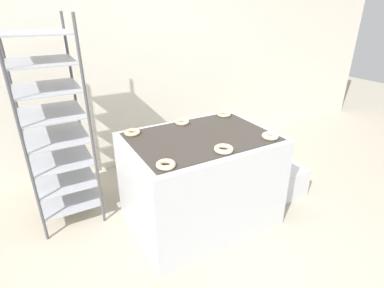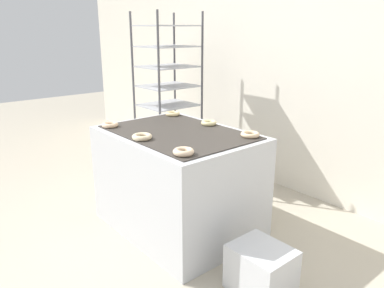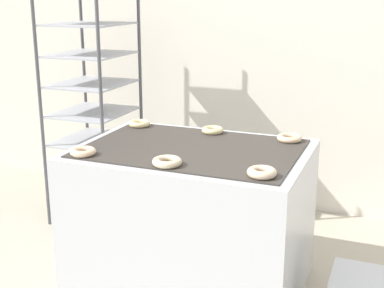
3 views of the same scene
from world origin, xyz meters
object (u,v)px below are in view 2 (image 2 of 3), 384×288
Objects in this scene: donut_near_center at (142,137)px; donut_far_center at (209,123)px; fryer_machine at (178,181)px; baking_rack_cart at (168,96)px; donut_far_right at (250,134)px; donut_near_right at (183,152)px; donut_far_left at (173,114)px; donut_near_left at (110,125)px; glaze_bin at (261,270)px.

donut_far_center is (-0.00, 0.67, -0.00)m from donut_near_center.
fryer_machine is 0.70× the size of baking_rack_cart.
donut_far_center is 0.93× the size of donut_far_right.
donut_near_right is 0.81m from donut_far_center.
donut_far_left is (0.57, -0.36, -0.05)m from baking_rack_cart.
donut_near_left is 0.95m from donut_near_right.
baking_rack_cart is (-1.05, 0.69, 0.49)m from fryer_machine.
donut_near_center is (1.06, -1.02, -0.05)m from baking_rack_cart.
donut_near_center is 1.04× the size of donut_far_right.
fryer_machine is at bearing 90.42° from donut_near_center.
glaze_bin is 1.65m from donut_near_left.
donut_far_left is at bearing 90.62° from donut_near_left.
donut_far_center is (-0.99, 0.44, 0.71)m from glaze_bin.
baking_rack_cart is at bearing 147.22° from donut_far_left.
donut_near_left is at bearing -179.37° from donut_near_center.
donut_far_left is at bearing 146.30° from donut_near_right.
donut_far_right is (0.47, 0.66, -0.00)m from donut_near_center.
donut_far_left reaches higher than glaze_bin.
donut_near_center reaches higher than donut_near_left.
baking_rack_cart reaches higher than donut_far_left.
glaze_bin is at bearing -39.79° from donut_far_right.
donut_far_left is (-1.47, 0.42, 0.71)m from glaze_bin.
fryer_machine is at bearing 35.12° from donut_near_left.
donut_far_right is at bearing -0.76° from donut_far_center.
baking_rack_cart is at bearing 161.68° from donut_far_center.
donut_near_right reaches higher than donut_near_center.
donut_near_left is 0.83m from donut_far_center.
donut_far_center is (1.05, -0.35, -0.05)m from baking_rack_cart.
donut_near_center is 0.67m from donut_far_center.
donut_near_left is at bearing -178.95° from donut_near_right.
glaze_bin is 1.29m from donut_far_center.
donut_near_center reaches higher than glaze_bin.
donut_near_right reaches higher than donut_far_left.
donut_near_left is at bearing -144.85° from donut_far_right.
donut_near_center is 0.81m from donut_far_right.
donut_far_left is at bearing -178.20° from donut_far_center.
donut_far_left is 0.95× the size of donut_far_right.
donut_near_left reaches higher than glaze_bin.
donut_near_left is at bearing -144.88° from fryer_machine.
donut_far_left is 0.96m from donut_far_right.
glaze_bin is (2.04, -0.79, -0.76)m from baking_rack_cart.
baking_rack_cart reaches higher than donut_far_right.
donut_near_right reaches higher than fryer_machine.
donut_near_right is (-0.51, -0.22, 0.71)m from glaze_bin.
fryer_machine is 9.06× the size of donut_near_right.
donut_near_right is at bearing -33.36° from baking_rack_cart.
donut_far_center is at bearing 90.08° from donut_near_center.
fryer_machine is 8.46× the size of donut_near_center.
baking_rack_cart reaches higher than donut_near_left.
donut_far_center is at bearing 54.46° from donut_near_left.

